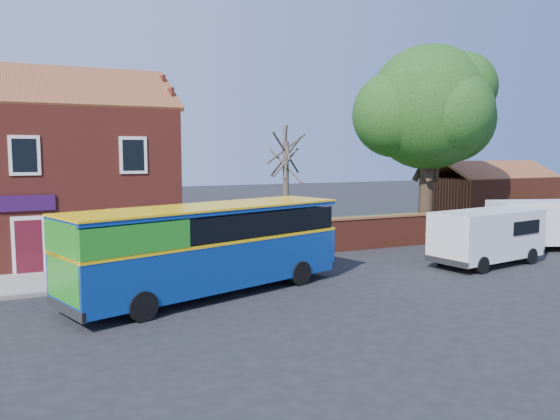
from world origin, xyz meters
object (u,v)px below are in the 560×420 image
bus (201,245)px  van_far (548,222)px  large_tree (427,112)px  van_near (487,235)px

bus → van_far: size_ratio=1.74×
van_far → large_tree: (-2.29, 6.35, 5.67)m
van_near → van_far: bearing=6.4°
bus → large_tree: size_ratio=0.94×
large_tree → van_near: bearing=-112.1°
bus → large_tree: 18.22m
van_near → large_tree: large_tree is taller
van_near → large_tree: 10.27m
van_near → van_far: (5.50, 1.56, 0.04)m
bus → van_near: 12.38m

